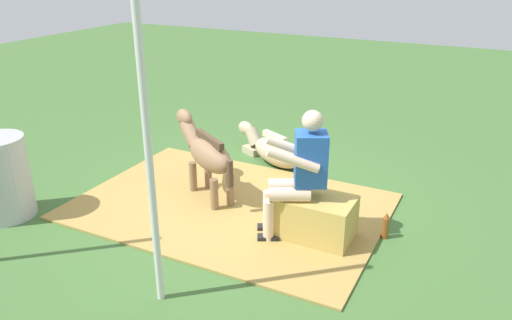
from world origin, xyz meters
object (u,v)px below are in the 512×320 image
object	(u,v)px
pony_standing	(207,153)
water_barrel	(1,178)
person_seated	(299,170)
soda_bottle	(386,226)
pony_lying	(274,149)
hay_bale	(313,217)
tent_pole_left	(149,161)

from	to	relation	value
pony_standing	water_barrel	size ratio (longest dim) A/B	1.33
person_seated	soda_bottle	world-z (taller)	person_seated
pony_lying	water_barrel	world-z (taller)	water_barrel
pony_standing	water_barrel	xyz separation A→B (m)	(1.71, 1.39, -0.10)
hay_bale	soda_bottle	xyz separation A→B (m)	(-0.66, -0.32, -0.09)
pony_standing	soda_bottle	bearing A→B (deg)	179.90
pony_standing	tent_pole_left	xyz separation A→B (m)	(-0.65, 1.80, 0.69)
person_seated	pony_lying	bearing A→B (deg)	-58.13
pony_standing	water_barrel	bearing A→B (deg)	39.07
tent_pole_left	person_seated	bearing A→B (deg)	-113.78
soda_bottle	person_seated	bearing A→B (deg)	24.34
pony_lying	tent_pole_left	bearing A→B (deg)	97.34
soda_bottle	pony_lying	bearing A→B (deg)	-34.96
hay_bale	person_seated	world-z (taller)	person_seated
hay_bale	pony_lying	distance (m)	1.99
water_barrel	person_seated	bearing A→B (deg)	-161.21
hay_bale	pony_standing	world-z (taller)	pony_standing
hay_bale	tent_pole_left	xyz separation A→B (m)	(0.78, 1.48, 1.01)
person_seated	pony_standing	world-z (taller)	person_seated
pony_lying	water_barrel	xyz separation A→B (m)	(1.97, 2.67, 0.26)
soda_bottle	tent_pole_left	size ratio (longest dim) A/B	0.12
hay_bale	water_barrel	world-z (taller)	water_barrel
tent_pole_left	hay_bale	bearing A→B (deg)	-117.81
pony_lying	tent_pole_left	distance (m)	3.28
person_seated	pony_lying	world-z (taller)	person_seated
soda_bottle	water_barrel	distance (m)	4.06
water_barrel	tent_pole_left	bearing A→B (deg)	170.15
person_seated	pony_standing	bearing A→B (deg)	-16.09
pony_standing	tent_pole_left	distance (m)	2.03
person_seated	pony_lying	xyz separation A→B (m)	(1.03, -1.65, -0.54)
tent_pole_left	water_barrel	bearing A→B (deg)	-9.85
person_seated	soda_bottle	distance (m)	1.07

